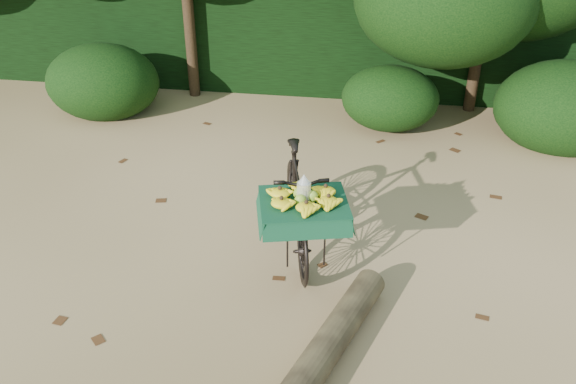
# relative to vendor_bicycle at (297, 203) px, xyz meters

# --- Properties ---
(ground) EXTENTS (80.00, 80.00, 0.00)m
(ground) POSITION_rel_vendor_bicycle_xyz_m (-0.57, -1.03, -0.59)
(ground) COLOR tan
(ground) RESTS_ON ground
(vendor_bicycle) EXTENTS (1.11, 1.99, 1.15)m
(vendor_bicycle) POSITION_rel_vendor_bicycle_xyz_m (0.00, 0.00, 0.00)
(vendor_bicycle) COLOR black
(vendor_bicycle) RESTS_ON ground
(hedge_backdrop) EXTENTS (26.00, 1.80, 1.80)m
(hedge_backdrop) POSITION_rel_vendor_bicycle_xyz_m (-0.57, 5.27, 0.31)
(hedge_backdrop) COLOR black
(hedge_backdrop) RESTS_ON ground
(bush_clumps) EXTENTS (8.80, 1.70, 0.90)m
(bush_clumps) POSITION_rel_vendor_bicycle_xyz_m (-0.07, 3.27, -0.14)
(bush_clumps) COLOR black
(bush_clumps) RESTS_ON ground
(leaf_litter) EXTENTS (7.00, 7.30, 0.01)m
(leaf_litter) POSITION_rel_vendor_bicycle_xyz_m (-0.57, -0.38, -0.58)
(leaf_litter) COLOR #4C2B14
(leaf_litter) RESTS_ON ground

